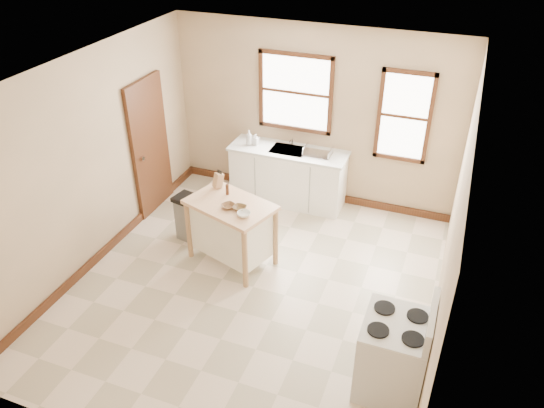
% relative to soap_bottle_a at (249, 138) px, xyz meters
% --- Properties ---
extents(floor, '(5.00, 5.00, 0.00)m').
position_rel_soap_bottle_a_xyz_m(floor, '(0.94, -2.15, -1.04)').
color(floor, beige).
rests_on(floor, ground).
extents(ceiling, '(5.00, 5.00, 0.00)m').
position_rel_soap_bottle_a_xyz_m(ceiling, '(0.94, -2.15, 1.76)').
color(ceiling, white).
rests_on(ceiling, ground).
extents(wall_back, '(4.50, 0.04, 2.80)m').
position_rel_soap_bottle_a_xyz_m(wall_back, '(0.94, 0.35, 0.36)').
color(wall_back, '#9F8868').
rests_on(wall_back, ground).
extents(wall_left, '(0.04, 5.00, 2.80)m').
position_rel_soap_bottle_a_xyz_m(wall_left, '(-1.31, -2.15, 0.36)').
color(wall_left, '#9F8868').
rests_on(wall_left, ground).
extents(wall_right, '(0.04, 5.00, 2.80)m').
position_rel_soap_bottle_a_xyz_m(wall_right, '(3.19, -2.15, 0.36)').
color(wall_right, '#9F8868').
rests_on(wall_right, ground).
extents(window_main, '(1.17, 0.06, 1.22)m').
position_rel_soap_bottle_a_xyz_m(window_main, '(0.64, 0.33, 0.71)').
color(window_main, '#412311').
rests_on(window_main, wall_back).
extents(window_side, '(0.77, 0.06, 1.37)m').
position_rel_soap_bottle_a_xyz_m(window_side, '(2.29, 0.33, 0.56)').
color(window_side, '#412311').
rests_on(window_side, wall_back).
extents(door_left, '(0.06, 0.90, 2.10)m').
position_rel_soap_bottle_a_xyz_m(door_left, '(-1.27, -0.85, 0.01)').
color(door_left, '#412311').
rests_on(door_left, ground).
extents(baseboard_back, '(4.50, 0.04, 0.12)m').
position_rel_soap_bottle_a_xyz_m(baseboard_back, '(0.94, 0.32, -0.98)').
color(baseboard_back, '#412311').
rests_on(baseboard_back, ground).
extents(baseboard_left, '(0.04, 5.00, 0.12)m').
position_rel_soap_bottle_a_xyz_m(baseboard_left, '(-1.28, -2.15, -0.98)').
color(baseboard_left, '#412311').
rests_on(baseboard_left, ground).
extents(sink_counter, '(1.86, 0.62, 0.92)m').
position_rel_soap_bottle_a_xyz_m(sink_counter, '(0.64, 0.05, -0.58)').
color(sink_counter, white).
rests_on(sink_counter, ground).
extents(faucet, '(0.03, 0.03, 0.22)m').
position_rel_soap_bottle_a_xyz_m(faucet, '(0.64, 0.23, -0.01)').
color(faucet, silver).
rests_on(faucet, sink_counter).
extents(soap_bottle_a, '(0.12, 0.13, 0.24)m').
position_rel_soap_bottle_a_xyz_m(soap_bottle_a, '(0.00, 0.00, 0.00)').
color(soap_bottle_a, '#B2B2B2').
rests_on(soap_bottle_a, sink_counter).
extents(soap_bottle_b, '(0.10, 0.10, 0.18)m').
position_rel_soap_bottle_a_xyz_m(soap_bottle_b, '(0.10, 0.04, -0.03)').
color(soap_bottle_b, '#B2B2B2').
rests_on(soap_bottle_b, sink_counter).
extents(dish_rack, '(0.50, 0.43, 0.10)m').
position_rel_soap_bottle_a_xyz_m(dish_rack, '(1.11, 0.05, -0.07)').
color(dish_rack, silver).
rests_on(dish_rack, sink_counter).
extents(kitchen_island, '(1.29, 1.03, 0.92)m').
position_rel_soap_bottle_a_xyz_m(kitchen_island, '(0.45, -1.71, -0.58)').
color(kitchen_island, '#DFAF83').
rests_on(kitchen_island, ground).
extents(knife_block, '(0.14, 0.14, 0.20)m').
position_rel_soap_bottle_a_xyz_m(knife_block, '(0.13, -1.39, -0.02)').
color(knife_block, tan).
rests_on(knife_block, kitchen_island).
extents(pepper_grinder, '(0.06, 0.06, 0.15)m').
position_rel_soap_bottle_a_xyz_m(pepper_grinder, '(0.33, -1.52, -0.05)').
color(pepper_grinder, '#422211').
rests_on(pepper_grinder, kitchen_island).
extents(bowl_a, '(0.24, 0.24, 0.04)m').
position_rel_soap_bottle_a_xyz_m(bowl_a, '(0.48, -1.81, -0.10)').
color(bowl_a, brown).
rests_on(bowl_a, kitchen_island).
extents(bowl_b, '(0.17, 0.17, 0.04)m').
position_rel_soap_bottle_a_xyz_m(bowl_b, '(0.63, -1.80, -0.10)').
color(bowl_b, brown).
rests_on(bowl_b, kitchen_island).
extents(bowl_c, '(0.20, 0.20, 0.05)m').
position_rel_soap_bottle_a_xyz_m(bowl_c, '(0.74, -1.93, -0.10)').
color(bowl_c, white).
rests_on(bowl_c, kitchen_island).
extents(trash_bin, '(0.41, 0.37, 0.70)m').
position_rel_soap_bottle_a_xyz_m(trash_bin, '(-0.34, -1.45, -0.69)').
color(trash_bin, slate).
rests_on(trash_bin, ground).
extents(gas_stove, '(0.71, 0.71, 1.15)m').
position_rel_soap_bottle_a_xyz_m(gas_stove, '(2.86, -3.08, -0.47)').
color(gas_stove, silver).
rests_on(gas_stove, ground).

